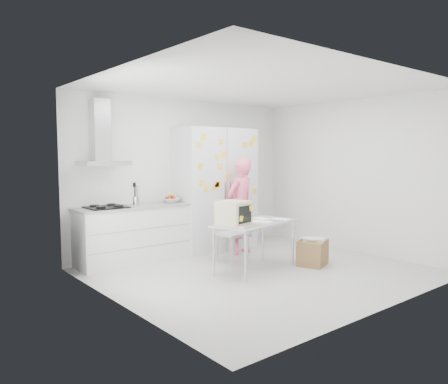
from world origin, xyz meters
TOP-DOWN VIEW (x-y plane):
  - floor at (0.00, 0.00)m, footprint 4.50×4.00m
  - walls at (0.00, 0.72)m, footprint 4.52×4.01m
  - ceiling at (0.00, 0.00)m, footprint 4.50×4.00m
  - counter_run at (-1.20, 1.70)m, footprint 1.84×0.63m
  - range_hood at (-1.65, 1.84)m, footprint 0.70×0.48m
  - tall_cabinet at (0.45, 1.67)m, footprint 1.50×0.68m
  - person at (0.54, 1.10)m, footprint 0.68×0.51m
  - desk at (-0.30, 0.10)m, footprint 1.47×0.94m
  - chair at (0.04, 0.80)m, footprint 0.44×0.44m
  - cardboard_box at (0.91, -0.21)m, footprint 0.60×0.55m

SIDE VIEW (x-z plane):
  - floor at x=0.00m, z-range -0.02..0.00m
  - cardboard_box at x=0.91m, z-range -0.01..0.42m
  - counter_run at x=-1.20m, z-range -0.17..1.11m
  - chair at x=0.04m, z-range 0.06..1.02m
  - desk at x=-0.30m, z-range 0.28..1.36m
  - person at x=0.54m, z-range 0.00..1.67m
  - tall_cabinet at x=0.45m, z-range 0.00..2.20m
  - walls at x=0.00m, z-range 0.00..2.70m
  - range_hood at x=-1.65m, z-range 1.45..2.46m
  - ceiling at x=0.00m, z-range 2.69..2.71m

